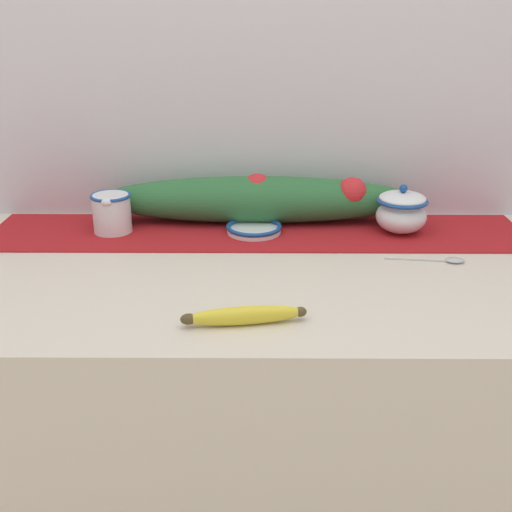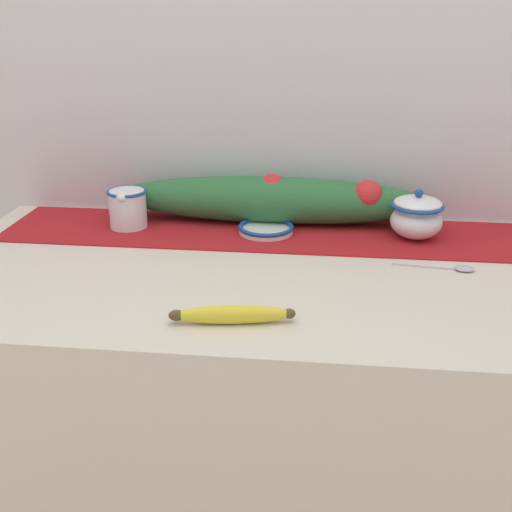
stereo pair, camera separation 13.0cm
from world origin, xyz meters
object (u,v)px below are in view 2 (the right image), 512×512
(sugar_bowl, at_px, (417,216))
(small_dish, at_px, (266,229))
(cream_pitcher, at_px, (128,207))
(banana, at_px, (232,315))
(spoon, at_px, (459,268))

(sugar_bowl, bearing_deg, small_dish, -179.19)
(cream_pitcher, bearing_deg, sugar_bowl, -0.11)
(cream_pitcher, distance_m, banana, 0.58)
(small_dish, bearing_deg, sugar_bowl, 0.81)
(banana, bearing_deg, spoon, 33.22)
(sugar_bowl, bearing_deg, cream_pitcher, 179.89)
(banana, xyz_separation_m, spoon, (0.44, 0.29, -0.01))
(small_dish, bearing_deg, banana, -91.55)
(spoon, bearing_deg, cream_pitcher, 172.98)
(small_dish, distance_m, spoon, 0.47)
(sugar_bowl, relative_size, banana, 0.55)
(sugar_bowl, distance_m, banana, 0.60)
(cream_pitcher, relative_size, sugar_bowl, 0.93)
(cream_pitcher, bearing_deg, spoon, -13.59)
(banana, bearing_deg, sugar_bowl, 52.11)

